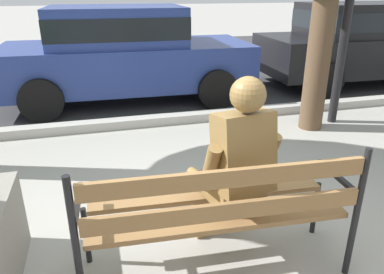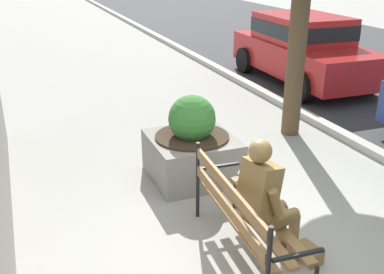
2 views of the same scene
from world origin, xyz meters
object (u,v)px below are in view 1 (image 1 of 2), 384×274
park_bench (220,207)px  parked_car_blue (124,51)px  parked_car_black (363,41)px  bronze_statue_seated (233,172)px

park_bench → parked_car_blue: bearing=92.1°
parked_car_blue → parked_car_black: size_ratio=1.00×
park_bench → bronze_statue_seated: size_ratio=1.33×
parked_car_blue → parked_car_black: 4.70m
park_bench → parked_car_blue: size_ratio=0.44×
bronze_statue_seated → parked_car_black: bearing=44.3°
bronze_statue_seated → parked_car_black: 6.11m
park_bench → bronze_statue_seated: (0.17, 0.21, 0.12)m
park_bench → bronze_statue_seated: bronze_statue_seated is taller
park_bench → parked_car_blue: (-0.17, 4.48, 0.30)m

